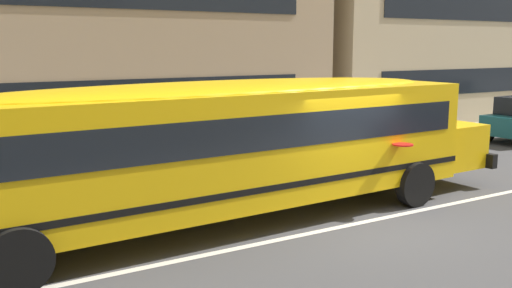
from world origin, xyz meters
TOP-DOWN VIEW (x-y plane):
  - ground_plane at (0.00, 0.00)m, footprint 400.00×400.00m
  - sidewalk_far at (0.00, 7.21)m, footprint 120.00×3.00m
  - lane_centreline at (0.00, 0.00)m, footprint 110.00×0.16m
  - school_bus at (-2.05, 1.40)m, footprint 12.69×3.07m

SIDE VIEW (x-z plane):
  - ground_plane at x=0.00m, z-range 0.00..0.00m
  - lane_centreline at x=0.00m, z-range 0.00..0.01m
  - sidewalk_far at x=0.00m, z-range 0.00..0.01m
  - school_bus at x=-2.05m, z-range 0.27..3.08m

